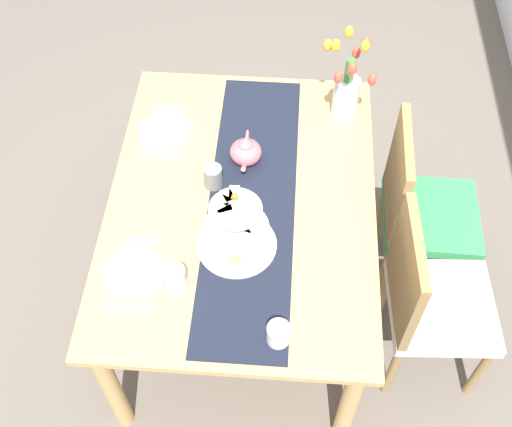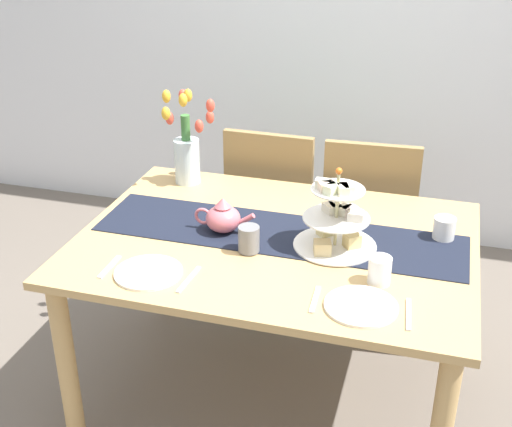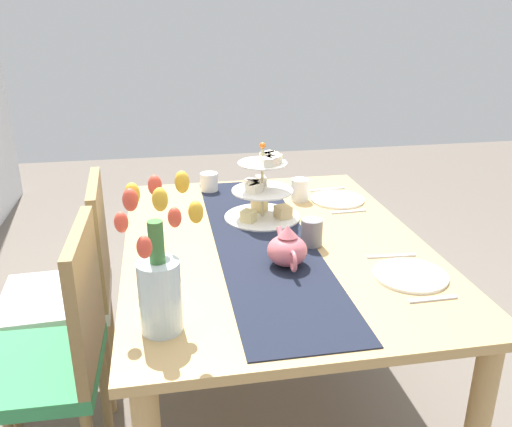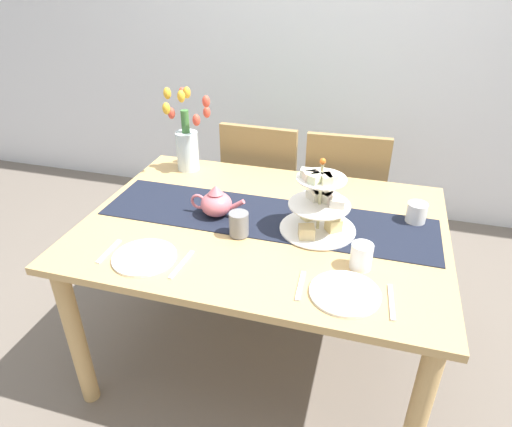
# 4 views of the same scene
# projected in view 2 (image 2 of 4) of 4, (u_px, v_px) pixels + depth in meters

# --- Properties ---
(ground_plane) EXTENTS (8.00, 8.00, 0.00)m
(ground_plane) POSITION_uv_depth(u_px,v_px,m) (274.00, 394.00, 2.83)
(ground_plane) COLOR #6B6056
(room_wall_rear) EXTENTS (6.00, 0.08, 2.60)m
(room_wall_rear) POSITION_uv_depth(u_px,v_px,m) (354.00, 10.00, 3.66)
(room_wall_rear) COLOR silver
(room_wall_rear) RESTS_ON ground_plane
(dining_table) EXTENTS (1.45, 1.06, 0.74)m
(dining_table) POSITION_uv_depth(u_px,v_px,m) (276.00, 262.00, 2.55)
(dining_table) COLOR tan
(dining_table) RESTS_ON ground_plane
(chair_left) EXTENTS (0.43, 0.43, 0.91)m
(chair_left) POSITION_uv_depth(u_px,v_px,m) (275.00, 205.00, 3.31)
(chair_left) COLOR olive
(chair_left) RESTS_ON ground_plane
(chair_right) EXTENTS (0.44, 0.44, 0.91)m
(chair_right) POSITION_uv_depth(u_px,v_px,m) (369.00, 217.00, 3.19)
(chair_right) COLOR olive
(chair_right) RESTS_ON ground_plane
(table_runner) EXTENTS (1.38, 0.34, 0.00)m
(table_runner) POSITION_uv_depth(u_px,v_px,m) (279.00, 233.00, 2.54)
(table_runner) COLOR black
(table_runner) RESTS_ON dining_table
(tiered_cake_stand) EXTENTS (0.30, 0.30, 0.30)m
(tiered_cake_stand) POSITION_uv_depth(u_px,v_px,m) (336.00, 220.00, 2.40)
(tiered_cake_stand) COLOR beige
(tiered_cake_stand) RESTS_ON table_runner
(teapot) EXTENTS (0.24, 0.13, 0.14)m
(teapot) POSITION_uv_depth(u_px,v_px,m) (223.00, 217.00, 2.53)
(teapot) COLOR #D66B75
(teapot) RESTS_ON table_runner
(tulip_vase) EXTENTS (0.23, 0.22, 0.42)m
(tulip_vase) POSITION_uv_depth(u_px,v_px,m) (187.00, 149.00, 2.91)
(tulip_vase) COLOR silver
(tulip_vase) RESTS_ON dining_table
(cream_jug) EXTENTS (0.08, 0.08, 0.08)m
(cream_jug) POSITION_uv_depth(u_px,v_px,m) (444.00, 229.00, 2.48)
(cream_jug) COLOR white
(cream_jug) RESTS_ON dining_table
(dinner_plate_left) EXTENTS (0.23, 0.23, 0.01)m
(dinner_plate_left) POSITION_uv_depth(u_px,v_px,m) (148.00, 273.00, 2.28)
(dinner_plate_left) COLOR white
(dinner_plate_left) RESTS_ON dining_table
(fork_left) EXTENTS (0.02, 0.15, 0.01)m
(fork_left) POSITION_uv_depth(u_px,v_px,m) (109.00, 267.00, 2.31)
(fork_left) COLOR silver
(fork_left) RESTS_ON dining_table
(knife_left) EXTENTS (0.02, 0.17, 0.01)m
(knife_left) POSITION_uv_depth(u_px,v_px,m) (189.00, 279.00, 2.24)
(knife_left) COLOR silver
(knife_left) RESTS_ON dining_table
(dinner_plate_right) EXTENTS (0.23, 0.23, 0.01)m
(dinner_plate_right) POSITION_uv_depth(u_px,v_px,m) (361.00, 306.00, 2.10)
(dinner_plate_right) COLOR white
(dinner_plate_right) RESTS_ON dining_table
(fork_right) EXTENTS (0.02, 0.15, 0.01)m
(fork_right) POSITION_uv_depth(u_px,v_px,m) (315.00, 299.00, 2.13)
(fork_right) COLOR silver
(fork_right) RESTS_ON dining_table
(knife_right) EXTENTS (0.03, 0.17, 0.01)m
(knife_right) POSITION_uv_depth(u_px,v_px,m) (409.00, 314.00, 2.06)
(knife_right) COLOR silver
(knife_right) RESTS_ON dining_table
(mug_grey) EXTENTS (0.08, 0.08, 0.09)m
(mug_grey) POSITION_uv_depth(u_px,v_px,m) (249.00, 239.00, 2.39)
(mug_grey) COLOR slate
(mug_grey) RESTS_ON table_runner
(mug_white_text) EXTENTS (0.08, 0.08, 0.09)m
(mug_white_text) POSITION_uv_depth(u_px,v_px,m) (380.00, 270.00, 2.21)
(mug_white_text) COLOR white
(mug_white_text) RESTS_ON dining_table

